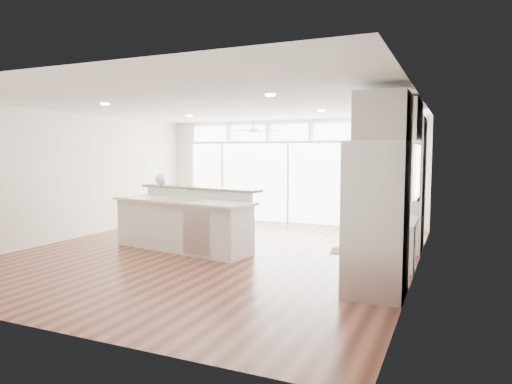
% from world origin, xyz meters
% --- Properties ---
extents(floor, '(7.00, 8.00, 0.02)m').
position_xyz_m(floor, '(0.00, 0.00, -0.01)').
color(floor, '#462015').
rests_on(floor, ground).
extents(ceiling, '(7.00, 8.00, 0.02)m').
position_xyz_m(ceiling, '(0.00, 0.00, 2.70)').
color(ceiling, silver).
rests_on(ceiling, wall_back).
extents(wall_back, '(7.00, 0.04, 2.70)m').
position_xyz_m(wall_back, '(0.00, 4.00, 1.35)').
color(wall_back, silver).
rests_on(wall_back, floor).
extents(wall_front, '(7.00, 0.04, 2.70)m').
position_xyz_m(wall_front, '(0.00, -4.00, 1.35)').
color(wall_front, silver).
rests_on(wall_front, floor).
extents(wall_left, '(0.04, 8.00, 2.70)m').
position_xyz_m(wall_left, '(-3.50, 0.00, 1.35)').
color(wall_left, silver).
rests_on(wall_left, floor).
extents(wall_right, '(0.04, 8.00, 2.70)m').
position_xyz_m(wall_right, '(3.50, 0.00, 1.35)').
color(wall_right, silver).
rests_on(wall_right, floor).
extents(glass_wall, '(5.80, 0.06, 2.08)m').
position_xyz_m(glass_wall, '(0.00, 3.94, 1.05)').
color(glass_wall, white).
rests_on(glass_wall, wall_back).
extents(transom_row, '(5.90, 0.06, 0.40)m').
position_xyz_m(transom_row, '(0.00, 3.94, 2.38)').
color(transom_row, white).
rests_on(transom_row, wall_back).
extents(desk_window, '(0.04, 0.85, 0.85)m').
position_xyz_m(desk_window, '(3.46, 0.30, 1.55)').
color(desk_window, silver).
rests_on(desk_window, wall_right).
extents(ceiling_fan, '(1.16, 1.16, 0.32)m').
position_xyz_m(ceiling_fan, '(-0.50, 2.80, 2.48)').
color(ceiling_fan, silver).
rests_on(ceiling_fan, ceiling).
extents(recessed_lights, '(3.40, 3.00, 0.02)m').
position_xyz_m(recessed_lights, '(0.00, 0.20, 2.68)').
color(recessed_lights, white).
rests_on(recessed_lights, ceiling).
extents(oven_cabinet, '(0.64, 1.20, 2.50)m').
position_xyz_m(oven_cabinet, '(3.17, 1.80, 1.25)').
color(oven_cabinet, silver).
rests_on(oven_cabinet, floor).
extents(desk_nook, '(0.72, 1.30, 0.76)m').
position_xyz_m(desk_nook, '(3.13, 0.30, 0.38)').
color(desk_nook, silver).
rests_on(desk_nook, floor).
extents(upper_cabinets, '(0.64, 1.30, 0.64)m').
position_xyz_m(upper_cabinets, '(3.17, 0.30, 2.35)').
color(upper_cabinets, silver).
rests_on(upper_cabinets, wall_right).
extents(refrigerator, '(0.76, 0.90, 2.00)m').
position_xyz_m(refrigerator, '(3.11, -1.35, 1.00)').
color(refrigerator, '#B5B5BA').
rests_on(refrigerator, floor).
extents(fridge_cabinet, '(0.64, 0.90, 0.60)m').
position_xyz_m(fridge_cabinet, '(3.17, -1.35, 2.30)').
color(fridge_cabinet, silver).
rests_on(fridge_cabinet, wall_right).
extents(framed_photos, '(0.06, 0.22, 0.80)m').
position_xyz_m(framed_photos, '(3.46, 0.92, 1.40)').
color(framed_photos, black).
rests_on(framed_photos, wall_right).
extents(kitchen_island, '(3.11, 1.61, 1.18)m').
position_xyz_m(kitchen_island, '(-0.71, -0.06, 0.59)').
color(kitchen_island, silver).
rests_on(kitchen_island, floor).
extents(rug, '(0.94, 0.75, 0.01)m').
position_xyz_m(rug, '(2.34, 1.08, 0.01)').
color(rug, '#382512').
rests_on(rug, floor).
extents(office_chair, '(0.63, 0.61, 0.96)m').
position_xyz_m(office_chair, '(2.54, 0.67, 0.48)').
color(office_chair, black).
rests_on(office_chair, floor).
extents(fishbowl, '(0.28, 0.28, 0.24)m').
position_xyz_m(fishbowl, '(-1.58, 0.50, 1.30)').
color(fishbowl, silver).
rests_on(fishbowl, kitchen_island).
extents(monitor, '(0.11, 0.53, 0.44)m').
position_xyz_m(monitor, '(3.05, 0.30, 0.98)').
color(monitor, black).
rests_on(monitor, desk_nook).
extents(keyboard, '(0.13, 0.30, 0.01)m').
position_xyz_m(keyboard, '(2.88, 0.30, 0.77)').
color(keyboard, silver).
rests_on(keyboard, desk_nook).
extents(potted_plant, '(0.34, 0.37, 0.25)m').
position_xyz_m(potted_plant, '(3.17, 1.80, 2.63)').
color(potted_plant, '#325725').
rests_on(potted_plant, oven_cabinet).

